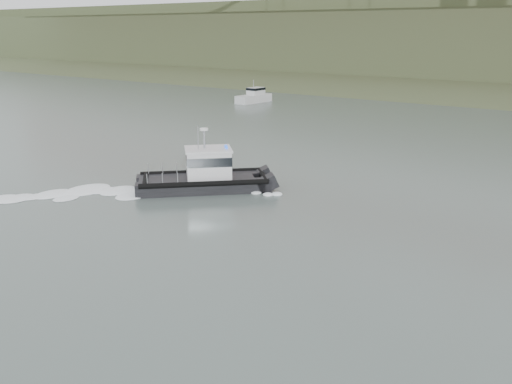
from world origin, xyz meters
TOP-DOWN VIEW (x-y plane):
  - ground at (0.00, 0.00)m, footprint 400.00×400.00m
  - patrol_boat at (-8.28, 13.56)m, footprint 9.19×9.30m
  - motorboat at (-36.47, 56.84)m, footprint 2.51×6.79m

SIDE VIEW (x-z plane):
  - ground at x=0.00m, z-range 0.00..0.00m
  - motorboat at x=-36.47m, z-range -0.92..2.76m
  - patrol_boat at x=-8.28m, z-range -1.16..3.49m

